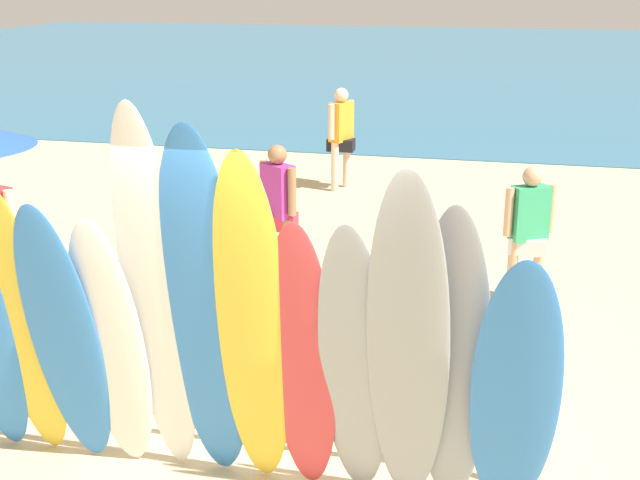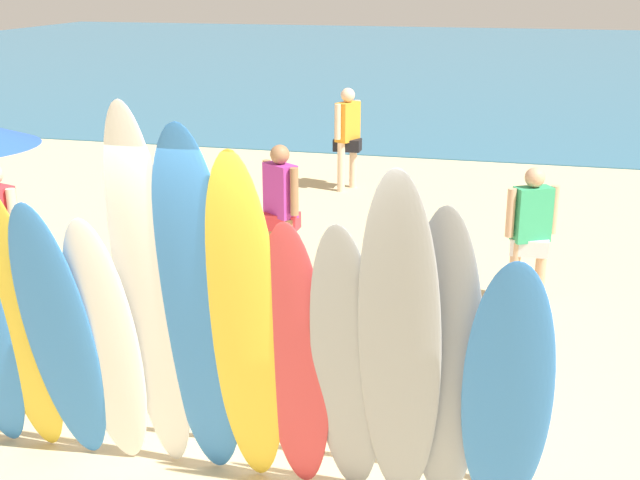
{
  "view_description": "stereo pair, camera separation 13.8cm",
  "coord_description": "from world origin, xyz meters",
  "px_view_note": "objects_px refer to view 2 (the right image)",
  "views": [
    {
      "loc": [
        1.74,
        -5.28,
        3.52
      ],
      "look_at": [
        0.0,
        2.25,
        1.02
      ],
      "focal_mm": 46.79,
      "sensor_mm": 36.0,
      "label": 1
    },
    {
      "loc": [
        1.87,
        -5.24,
        3.52
      ],
      "look_at": [
        0.0,
        2.25,
        1.02
      ],
      "focal_mm": 46.79,
      "sensor_mm": 36.0,
      "label": 2
    }
  ],
  "objects_px": {
    "surfboard_grey_10": "(445,366)",
    "surfboard_blue_2": "(60,339)",
    "surfboard_white_4": "(150,300)",
    "surfboard_rack": "(246,381)",
    "beachgoer_strolling": "(347,132)",
    "beachgoer_photographing": "(281,203)",
    "surfboard_yellow_1": "(19,324)",
    "surfboard_red_7": "(296,362)",
    "surfboard_blue_5": "(199,313)",
    "beachgoer_midbeach": "(531,228)",
    "surfboard_white_3": "(107,347)",
    "surfboard_grey_8": "(347,368)",
    "surfboard_grey_9": "(399,352)",
    "surfboard_blue_11": "(507,398)",
    "surfboard_yellow_6": "(246,328)"
  },
  "relations": [
    {
      "from": "surfboard_rack",
      "to": "surfboard_grey_10",
      "type": "height_order",
      "value": "surfboard_grey_10"
    },
    {
      "from": "surfboard_rack",
      "to": "surfboard_grey_9",
      "type": "relative_size",
      "value": 1.61
    },
    {
      "from": "surfboard_grey_9",
      "to": "surfboard_grey_10",
      "type": "xyz_separation_m",
      "value": [
        0.27,
        0.14,
        -0.13
      ]
    },
    {
      "from": "surfboard_grey_8",
      "to": "surfboard_grey_9",
      "type": "height_order",
      "value": "surfboard_grey_9"
    },
    {
      "from": "beachgoer_strolling",
      "to": "surfboard_white_4",
      "type": "bearing_deg",
      "value": 27.38
    },
    {
      "from": "surfboard_blue_5",
      "to": "surfboard_grey_10",
      "type": "relative_size",
      "value": 1.19
    },
    {
      "from": "surfboard_grey_10",
      "to": "beachgoer_midbeach",
      "type": "height_order",
      "value": "surfboard_grey_10"
    },
    {
      "from": "surfboard_rack",
      "to": "surfboard_grey_9",
      "type": "distance_m",
      "value": 1.47
    },
    {
      "from": "surfboard_blue_5",
      "to": "surfboard_grey_8",
      "type": "xyz_separation_m",
      "value": [
        1.01,
        -0.01,
        -0.28
      ]
    },
    {
      "from": "surfboard_grey_10",
      "to": "surfboard_blue_2",
      "type": "bearing_deg",
      "value": -173.57
    },
    {
      "from": "surfboard_yellow_1",
      "to": "beachgoer_midbeach",
      "type": "xyz_separation_m",
      "value": [
        3.53,
        4.02,
        -0.22
      ]
    },
    {
      "from": "surfboard_red_7",
      "to": "surfboard_grey_9",
      "type": "relative_size",
      "value": 0.81
    },
    {
      "from": "surfboard_blue_2",
      "to": "surfboard_white_4",
      "type": "height_order",
      "value": "surfboard_white_4"
    },
    {
      "from": "surfboard_rack",
      "to": "beachgoer_strolling",
      "type": "relative_size",
      "value": 2.43
    },
    {
      "from": "surfboard_blue_2",
      "to": "beachgoer_strolling",
      "type": "relative_size",
      "value": 1.29
    },
    {
      "from": "surfboard_rack",
      "to": "surfboard_grey_10",
      "type": "xyz_separation_m",
      "value": [
        1.48,
        -0.4,
        0.5
      ]
    },
    {
      "from": "surfboard_rack",
      "to": "surfboard_grey_10",
      "type": "relative_size",
      "value": 1.82
    },
    {
      "from": "surfboard_grey_8",
      "to": "surfboard_white_3",
      "type": "bearing_deg",
      "value": -176.33
    },
    {
      "from": "surfboard_white_3",
      "to": "surfboard_grey_9",
      "type": "relative_size",
      "value": 0.8
    },
    {
      "from": "surfboard_rack",
      "to": "surfboard_yellow_6",
      "type": "relative_size",
      "value": 1.62
    },
    {
      "from": "surfboard_white_4",
      "to": "surfboard_grey_10",
      "type": "bearing_deg",
      "value": 1.31
    },
    {
      "from": "surfboard_blue_11",
      "to": "beachgoer_photographing",
      "type": "distance_m",
      "value": 5.0
    },
    {
      "from": "surfboard_blue_2",
      "to": "surfboard_yellow_6",
      "type": "distance_m",
      "value": 1.36
    },
    {
      "from": "surfboard_yellow_6",
      "to": "beachgoer_photographing",
      "type": "height_order",
      "value": "surfboard_yellow_6"
    },
    {
      "from": "beachgoer_photographing",
      "to": "beachgoer_strolling",
      "type": "distance_m",
      "value": 4.42
    },
    {
      "from": "surfboard_grey_10",
      "to": "beachgoer_midbeach",
      "type": "distance_m",
      "value": 4.0
    },
    {
      "from": "surfboard_yellow_6",
      "to": "beachgoer_midbeach",
      "type": "xyz_separation_m",
      "value": [
        1.83,
        4.01,
        -0.36
      ]
    },
    {
      "from": "surfboard_blue_5",
      "to": "surfboard_red_7",
      "type": "xyz_separation_m",
      "value": [
        0.66,
        0.04,
        -0.3
      ]
    },
    {
      "from": "surfboard_grey_10",
      "to": "surfboard_grey_9",
      "type": "bearing_deg",
      "value": -148.89
    },
    {
      "from": "surfboard_white_3",
      "to": "beachgoer_photographing",
      "type": "distance_m",
      "value": 4.17
    },
    {
      "from": "surfboard_rack",
      "to": "beachgoer_photographing",
      "type": "xyz_separation_m",
      "value": [
        -0.84,
        3.7,
        0.31
      ]
    },
    {
      "from": "surfboard_grey_9",
      "to": "surfboard_yellow_6",
      "type": "bearing_deg",
      "value": 175.33
    },
    {
      "from": "surfboard_yellow_1",
      "to": "beachgoer_photographing",
      "type": "xyz_separation_m",
      "value": [
        0.7,
        4.17,
        -0.17
      ]
    },
    {
      "from": "surfboard_yellow_6",
      "to": "beachgoer_midbeach",
      "type": "relative_size",
      "value": 1.64
    },
    {
      "from": "beachgoer_photographing",
      "to": "surfboard_blue_5",
      "type": "bearing_deg",
      "value": -44.49
    },
    {
      "from": "beachgoer_midbeach",
      "to": "surfboard_red_7",
      "type": "bearing_deg",
      "value": -138.97
    },
    {
      "from": "surfboard_white_3",
      "to": "surfboard_red_7",
      "type": "relative_size",
      "value": 0.98
    },
    {
      "from": "surfboard_rack",
      "to": "surfboard_blue_5",
      "type": "distance_m",
      "value": 0.86
    },
    {
      "from": "surfboard_white_3",
      "to": "surfboard_grey_10",
      "type": "relative_size",
      "value": 0.91
    },
    {
      "from": "surfboard_yellow_1",
      "to": "surfboard_blue_5",
      "type": "height_order",
      "value": "surfboard_blue_5"
    },
    {
      "from": "surfboard_white_4",
      "to": "beachgoer_photographing",
      "type": "distance_m",
      "value": 4.2
    },
    {
      "from": "surfboard_rack",
      "to": "surfboard_red_7",
      "type": "bearing_deg",
      "value": -39.74
    },
    {
      "from": "surfboard_blue_2",
      "to": "surfboard_grey_10",
      "type": "xyz_separation_m",
      "value": [
        2.66,
        0.13,
        0.05
      ]
    },
    {
      "from": "surfboard_grey_10",
      "to": "beachgoer_strolling",
      "type": "xyz_separation_m",
      "value": [
        -2.48,
        8.53,
        -0.14
      ]
    },
    {
      "from": "surfboard_white_4",
      "to": "beachgoer_photographing",
      "type": "height_order",
      "value": "surfboard_white_4"
    },
    {
      "from": "surfboard_rack",
      "to": "surfboard_blue_5",
      "type": "xyz_separation_m",
      "value": [
        -0.16,
        -0.45,
        0.71
      ]
    },
    {
      "from": "beachgoer_photographing",
      "to": "surfboard_rack",
      "type": "bearing_deg",
      "value": -41.05
    },
    {
      "from": "surfboard_white_4",
      "to": "surfboard_red_7",
      "type": "bearing_deg",
      "value": 2.17
    },
    {
      "from": "beachgoer_strolling",
      "to": "surfboard_blue_11",
      "type": "bearing_deg",
      "value": 42.57
    },
    {
      "from": "surfboard_yellow_1",
      "to": "surfboard_rack",
      "type": "bearing_deg",
      "value": 15.24
    }
  ]
}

